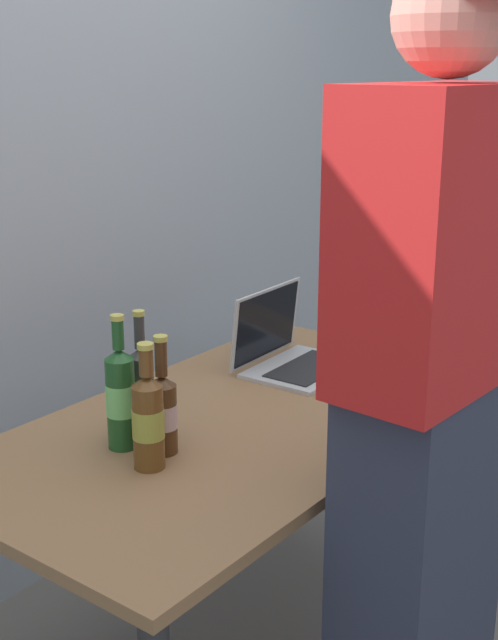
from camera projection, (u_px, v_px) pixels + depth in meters
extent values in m
cube|color=olive|center=(239.00, 422.00, 2.18)|extent=(1.48, 0.80, 0.03)
cylinder|color=#2D2D30|center=(463.00, 488.00, 2.61)|extent=(0.06, 0.06, 0.70)
cylinder|color=#2D2D30|center=(282.00, 432.00, 3.00)|extent=(0.06, 0.06, 0.70)
cube|color=#B7BABC|center=(304.00, 369.00, 2.51)|extent=(0.34, 0.26, 0.01)
cube|color=#232326|center=(309.00, 367.00, 2.49)|extent=(0.28, 0.16, 0.00)
cube|color=#B7BABC|center=(266.00, 323.00, 2.55)|extent=(0.33, 0.04, 0.22)
cube|color=black|center=(267.00, 324.00, 2.55)|extent=(0.31, 0.04, 0.20)
cylinder|color=#1E5123|center=(121.00, 404.00, 1.98)|extent=(0.07, 0.07, 0.22)
cone|color=#1E5123|center=(119.00, 354.00, 1.94)|extent=(0.07, 0.07, 0.02)
cylinder|color=#1E5123|center=(118.00, 335.00, 1.93)|extent=(0.03, 0.03, 0.07)
cylinder|color=#BFB74C|center=(117.00, 317.00, 1.92)|extent=(0.03, 0.03, 0.01)
cylinder|color=#73D06F|center=(121.00, 399.00, 1.98)|extent=(0.07, 0.07, 0.08)
cylinder|color=#472B14|center=(163.00, 419.00, 1.96)|extent=(0.07, 0.07, 0.17)
cone|color=#472B14|center=(162.00, 381.00, 1.93)|extent=(0.07, 0.07, 0.02)
cylinder|color=#472B14|center=(161.00, 358.00, 1.92)|extent=(0.03, 0.03, 0.08)
cylinder|color=#BFB74C|center=(160.00, 338.00, 1.90)|extent=(0.03, 0.03, 0.01)
cylinder|color=#C5A5A1|center=(163.00, 416.00, 1.96)|extent=(0.07, 0.07, 0.06)
cylinder|color=#333333|center=(142.00, 396.00, 2.05)|extent=(0.06, 0.06, 0.20)
cone|color=#333333|center=(140.00, 353.00, 2.02)|extent=(0.06, 0.06, 0.02)
cylinder|color=#333333|center=(139.00, 332.00, 2.00)|extent=(0.03, 0.03, 0.08)
cylinder|color=#BFB74C|center=(139.00, 313.00, 1.99)|extent=(0.03, 0.03, 0.01)
cylinder|color=#7FB758|center=(142.00, 392.00, 2.05)|extent=(0.06, 0.06, 0.07)
cylinder|color=brown|center=(148.00, 427.00, 1.88)|extent=(0.07, 0.07, 0.19)
cone|color=brown|center=(147.00, 381.00, 1.85)|extent=(0.07, 0.07, 0.02)
cylinder|color=brown|center=(146.00, 362.00, 1.84)|extent=(0.03, 0.03, 0.06)
cylinder|color=#BFB74C|center=(145.00, 346.00, 1.83)|extent=(0.04, 0.04, 0.01)
cylinder|color=#989A39|center=(148.00, 423.00, 1.88)|extent=(0.07, 0.07, 0.07)
cube|color=#2D3347|center=(414.00, 598.00, 1.83)|extent=(0.38, 0.24, 0.99)
cube|color=red|center=(437.00, 240.00, 1.60)|extent=(0.45, 0.25, 0.57)
sphere|color=#DE8F7D|center=(452.00, 16.00, 1.49)|extent=(0.22, 0.22, 0.22)
cube|color=#99A3AD|center=(24.00, 171.00, 2.48)|extent=(6.00, 0.10, 2.60)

